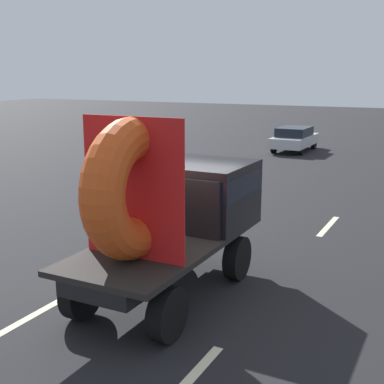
{
  "coord_description": "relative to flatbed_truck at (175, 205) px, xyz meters",
  "views": [
    {
      "loc": [
        4.98,
        -8.42,
        4.11
      ],
      "look_at": [
        0.36,
        0.53,
        1.81
      ],
      "focal_mm": 48.51,
      "sensor_mm": 36.0,
      "label": 1
    }
  ],
  "objects": [
    {
      "name": "distant_sedan",
      "position": [
        -3.33,
        19.36,
        -1.0
      ],
      "size": [
        1.71,
        3.99,
        1.3
      ],
      "color": "black",
      "rests_on": "ground_plane"
    },
    {
      "name": "lane_dash_right_far",
      "position": [
        1.66,
        5.71,
        -1.7
      ],
      "size": [
        0.16,
        2.12,
        0.01
      ],
      "primitive_type": "cube",
      "rotation": [
        0.0,
        0.0,
        1.57
      ],
      "color": "beige",
      "rests_on": "ground_plane"
    },
    {
      "name": "ground_plane",
      "position": [
        -0.36,
        0.17,
        -1.7
      ],
      "size": [
        120.0,
        120.0,
        0.0
      ],
      "primitive_type": "plane",
      "color": "black"
    },
    {
      "name": "flatbed_truck",
      "position": [
        0.0,
        0.0,
        0.0
      ],
      "size": [
        2.02,
        4.61,
        3.46
      ],
      "color": "black",
      "rests_on": "ground_plane"
    },
    {
      "name": "lane_dash_right_near",
      "position": [
        1.66,
        -2.72,
        -1.7
      ],
      "size": [
        0.16,
        2.18,
        0.01
      ],
      "primitive_type": "cube",
      "rotation": [
        0.0,
        0.0,
        1.57
      ],
      "color": "beige",
      "rests_on": "ground_plane"
    },
    {
      "name": "lane_dash_left_far",
      "position": [
        -1.66,
        5.76,
        -1.7
      ],
      "size": [
        0.16,
        2.08,
        0.01
      ],
      "primitive_type": "cube",
      "rotation": [
        0.0,
        0.0,
        1.57
      ],
      "color": "beige",
      "rests_on": "ground_plane"
    },
    {
      "name": "lane_dash_left_near",
      "position": [
        -1.66,
        -1.92,
        -1.7
      ],
      "size": [
        0.16,
        2.59,
        0.01
      ],
      "primitive_type": "cube",
      "rotation": [
        0.0,
        0.0,
        1.57
      ],
      "color": "beige",
      "rests_on": "ground_plane"
    }
  ]
}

